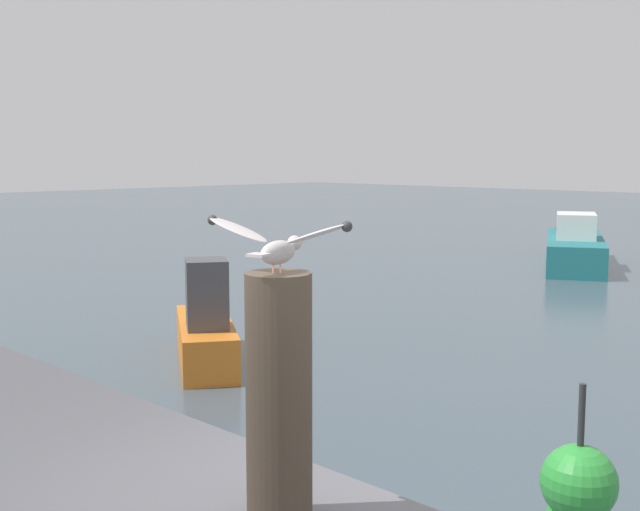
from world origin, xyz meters
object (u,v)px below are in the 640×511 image
at_px(mooring_post, 279,399).
at_px(boat_teal, 574,246).
at_px(seagull, 278,243).
at_px(channel_buoy, 578,497).
at_px(boat_orange, 205,329).

distance_m(mooring_post, boat_teal, 20.00).
bearing_deg(mooring_post, boat_teal, 113.32).
bearing_deg(mooring_post, seagull, 104.87).
bearing_deg(boat_teal, seagull, -66.68).
distance_m(boat_teal, channel_buoy, 17.11).
distance_m(seagull, boat_teal, 20.05).
relative_size(seagull, boat_orange, 0.23).
xyz_separation_m(seagull, boat_teal, (-7.89, 18.31, -2.11)).
relative_size(boat_orange, channel_buoy, 2.25).
relative_size(mooring_post, seagull, 1.58).
relative_size(seagull, channel_buoy, 0.52).
bearing_deg(boat_teal, boat_orange, -85.06).
height_order(mooring_post, boat_orange, mooring_post).
relative_size(boat_teal, channel_buoy, 4.59).
distance_m(boat_orange, channel_buoy, 6.80).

